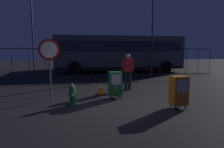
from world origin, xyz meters
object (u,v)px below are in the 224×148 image
object	(u,v)px
traffic_cone	(101,88)
street_light_far_left	(153,20)
newspaper_box_secondary	(179,90)
street_light_near_left	(153,29)
newspaper_box_primary	(115,84)
fire_hydrant	(72,95)
stop_sign	(49,57)
street_light_near_right	(32,19)
pedestrian	(128,70)
bus_near	(119,52)
bus_far	(129,52)

from	to	relation	value
traffic_cone	street_light_far_left	bearing A→B (deg)	51.82
newspaper_box_secondary	street_light_far_left	xyz separation A→B (m)	(2.66, 8.42, 3.54)
street_light_near_left	newspaper_box_primary	bearing A→B (deg)	-118.12
fire_hydrant	newspaper_box_primary	xyz separation A→B (m)	(1.60, 0.63, 0.22)
stop_sign	street_light_near_right	bearing A→B (deg)	104.08
fire_hydrant	pedestrian	size ratio (longest dim) A/B	0.45
newspaper_box_secondary	pedestrian	xyz separation A→B (m)	(-0.81, 3.00, 0.38)
street_light_near_left	fire_hydrant	bearing A→B (deg)	-121.93
street_light_near_left	street_light_far_left	bearing A→B (deg)	-113.25
street_light_near_left	street_light_far_left	distance (m)	7.40
newspaper_box_primary	bus_near	xyz separation A→B (m)	(2.20, 8.76, 1.14)
bus_far	street_light_near_right	distance (m)	10.12
stop_sign	street_light_far_left	distance (m)	9.77
bus_near	street_light_near_right	size ratio (longest dim) A/B	1.29
fire_hydrant	street_light_near_left	world-z (taller)	street_light_near_left
bus_near	street_light_far_left	bearing A→B (deg)	-39.15
stop_sign	bus_near	size ratio (longest dim) A/B	0.21
bus_far	street_light_far_left	xyz separation A→B (m)	(0.05, -6.19, 2.41)
bus_near	newspaper_box_secondary	bearing A→B (deg)	-89.95
traffic_cone	street_light_far_left	size ratio (longest dim) A/B	0.07
bus_far	street_light_near_right	world-z (taller)	street_light_near_right
stop_sign	bus_far	bearing A→B (deg)	62.39
newspaper_box_primary	street_light_near_right	size ratio (longest dim) A/B	0.12
pedestrian	bus_near	bearing A→B (deg)	79.91
newspaper_box_primary	street_light_far_left	size ratio (longest dim) A/B	0.14
traffic_cone	street_light_near_right	xyz separation A→B (m)	(-4.84, 11.10, 4.45)
newspaper_box_secondary	traffic_cone	bearing A→B (deg)	133.08
fire_hydrant	bus_far	bearing A→B (deg)	66.60
traffic_cone	bus_far	bearing A→B (deg)	68.88
stop_sign	newspaper_box_primary	bearing A→B (deg)	-5.21
stop_sign	traffic_cone	world-z (taller)	stop_sign
bus_near	traffic_cone	bearing A→B (deg)	-105.41
traffic_cone	fire_hydrant	bearing A→B (deg)	-130.75
bus_near	street_light_far_left	distance (m)	3.77
fire_hydrant	street_light_near_left	bearing A→B (deg)	58.07
newspaper_box_secondary	street_light_near_right	world-z (taller)	street_light_near_right
stop_sign	pedestrian	xyz separation A→B (m)	(3.28, 1.18, -0.65)
stop_sign	traffic_cone	bearing A→B (deg)	14.02
newspaper_box_primary	street_light_near_right	xyz separation A→B (m)	(-5.29, 11.80, 4.13)
street_light_near_right	street_light_far_left	size ratio (longest dim) A/B	1.16
newspaper_box_primary	street_light_near_left	distance (m)	15.88
bus_near	street_light_near_left	xyz separation A→B (m)	(5.08, 4.86, 2.58)
street_light_near_right	street_light_far_left	world-z (taller)	street_light_near_right
traffic_cone	street_light_near_left	world-z (taller)	street_light_near_left
newspaper_box_primary	pedestrian	world-z (taller)	pedestrian
fire_hydrant	stop_sign	xyz separation A→B (m)	(-0.79, 0.85, 1.25)
bus_near	bus_far	bearing A→B (deg)	66.52
pedestrian	newspaper_box_primary	bearing A→B (deg)	-122.58
pedestrian	bus_far	xyz separation A→B (m)	(3.41, 11.61, 0.76)
street_light_far_left	fire_hydrant	bearing A→B (deg)	-128.65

